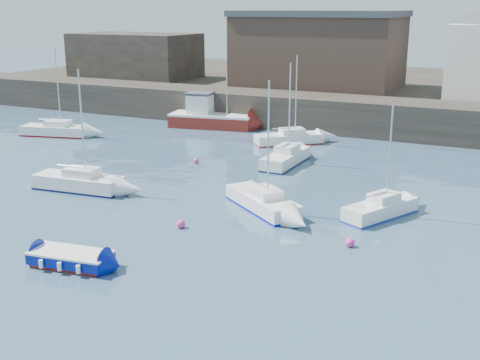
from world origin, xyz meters
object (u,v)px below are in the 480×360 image
at_px(sailboat_b, 263,201).
at_px(sailboat_c, 381,209).
at_px(sailboat_h, 289,138).
at_px(buoy_near, 181,228).
at_px(sailboat_a, 79,182).
at_px(fishing_boat, 209,116).
at_px(sailboat_f, 286,158).
at_px(buoy_far, 196,163).
at_px(sailboat_e, 56,130).
at_px(buoy_mid, 350,247).
at_px(blue_dinghy, 71,258).

height_order(sailboat_b, sailboat_c, sailboat_b).
bearing_deg(sailboat_h, buoy_near, -84.08).
bearing_deg(sailboat_a, sailboat_h, 68.80).
xyz_separation_m(sailboat_c, buoy_near, (-8.69, -6.04, -0.46)).
distance_m(fishing_boat, sailboat_f, 15.09).
bearing_deg(buoy_far, buoy_near, -63.60).
bearing_deg(sailboat_e, sailboat_h, 16.54).
distance_m(sailboat_c, buoy_mid, 4.79).
relative_size(sailboat_f, buoy_near, 15.81).
bearing_deg(sailboat_a, buoy_mid, -5.31).
height_order(sailboat_a, buoy_far, sailboat_a).
xyz_separation_m(blue_dinghy, fishing_boat, (-9.54, 30.01, 0.61)).
distance_m(sailboat_h, buoy_mid, 21.89).
distance_m(blue_dinghy, sailboat_h, 26.56).
xyz_separation_m(sailboat_b, sailboat_f, (-2.47, 9.69, 0.03)).
xyz_separation_m(sailboat_c, sailboat_e, (-30.19, 8.69, 0.03)).
height_order(blue_dinghy, buoy_mid, blue_dinghy).
distance_m(blue_dinghy, buoy_mid, 12.59).
bearing_deg(sailboat_f, fishing_boat, 139.48).
bearing_deg(buoy_near, buoy_far, 116.40).
bearing_deg(buoy_far, sailboat_e, 169.22).
distance_m(sailboat_c, sailboat_e, 31.42).
height_order(buoy_near, buoy_far, buoy_near).
xyz_separation_m(fishing_boat, sailboat_c, (20.06, -17.89, -0.52)).
distance_m(fishing_boat, sailboat_c, 26.88).
bearing_deg(sailboat_b, fishing_boat, 125.56).
bearing_deg(sailboat_f, sailboat_b, -75.70).
height_order(sailboat_b, sailboat_f, sailboat_b).
relative_size(sailboat_f, buoy_mid, 16.16).
bearing_deg(sailboat_b, sailboat_a, -172.36).
relative_size(blue_dinghy, sailboat_c, 0.62).
relative_size(sailboat_b, sailboat_c, 1.18).
bearing_deg(sailboat_c, fishing_boat, 138.27).
bearing_deg(sailboat_e, buoy_far, -10.78).
distance_m(sailboat_h, buoy_near, 20.60).
xyz_separation_m(fishing_boat, buoy_near, (11.37, -23.94, -0.99)).
height_order(blue_dinghy, sailboat_f, sailboat_f).
bearing_deg(sailboat_e, sailboat_c, -16.05).
bearing_deg(buoy_near, sailboat_e, 145.58).
height_order(fishing_boat, sailboat_a, sailboat_a).
xyz_separation_m(sailboat_f, buoy_mid, (8.28, -12.85, -0.50)).
bearing_deg(sailboat_b, buoy_far, 139.00).
bearing_deg(sailboat_c, sailboat_b, -165.38).
relative_size(buoy_near, buoy_mid, 1.02).
relative_size(blue_dinghy, fishing_boat, 0.46).
distance_m(sailboat_a, sailboat_f, 14.42).
relative_size(sailboat_c, buoy_far, 16.55).
xyz_separation_m(fishing_boat, sailboat_f, (11.47, -9.80, -0.49)).
relative_size(sailboat_c, buoy_near, 13.54).
distance_m(sailboat_a, sailboat_b, 11.62).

